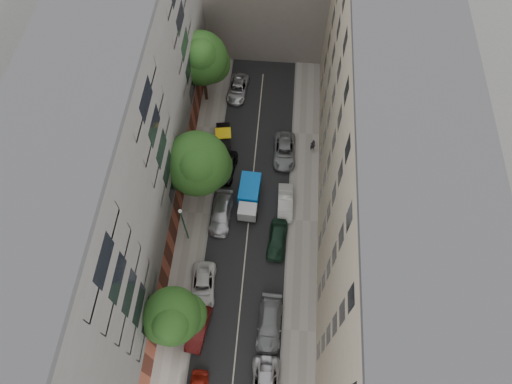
# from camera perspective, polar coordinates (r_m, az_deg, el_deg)

# --- Properties ---
(ground) EXTENTS (120.00, 120.00, 0.00)m
(ground) POSITION_cam_1_polar(r_m,az_deg,el_deg) (46.67, -0.88, -3.16)
(ground) COLOR #4C4C49
(ground) RESTS_ON ground
(road_surface) EXTENTS (8.00, 44.00, 0.02)m
(road_surface) POSITION_cam_1_polar(r_m,az_deg,el_deg) (46.66, -0.88, -3.16)
(road_surface) COLOR black
(road_surface) RESTS_ON ground
(sidewalk_left) EXTENTS (3.00, 44.00, 0.15)m
(sidewalk_left) POSITION_cam_1_polar(r_m,az_deg,el_deg) (47.20, -7.55, -2.61)
(sidewalk_left) COLOR gray
(sidewalk_left) RESTS_ON ground
(sidewalk_right) EXTENTS (3.00, 44.00, 0.15)m
(sidewalk_right) POSITION_cam_1_polar(r_m,az_deg,el_deg) (46.64, 5.88, -3.59)
(sidewalk_right) COLOR gray
(sidewalk_right) RESTS_ON ground
(building_left) EXTENTS (8.00, 44.00, 20.00)m
(building_left) POSITION_cam_1_polar(r_m,az_deg,el_deg) (40.20, -16.94, 4.48)
(building_left) COLOR #4D4B48
(building_left) RESTS_ON ground
(building_right) EXTENTS (8.00, 44.00, 20.00)m
(building_right) POSITION_cam_1_polar(r_m,az_deg,el_deg) (38.87, 15.30, 2.35)
(building_right) COLOR #B3A68B
(building_right) RESTS_ON ground
(tarp_truck) EXTENTS (2.15, 4.99, 2.27)m
(tarp_truck) POSITION_cam_1_polar(r_m,az_deg,el_deg) (46.37, -0.87, -0.55)
(tarp_truck) COLOR black
(tarp_truck) RESTS_ON ground
(car_left_1) EXTENTS (2.04, 4.37, 1.39)m
(car_left_1) POSITION_cam_1_polar(r_m,az_deg,el_deg) (42.45, -7.22, -16.60)
(car_left_1) COLOR #4C0F0F
(car_left_1) RESTS_ON ground
(car_left_2) EXTENTS (2.51, 4.90, 1.32)m
(car_left_2) POSITION_cam_1_polar(r_m,az_deg,el_deg) (43.49, -6.65, -11.61)
(car_left_2) COLOR silver
(car_left_2) RESTS_ON ground
(car_left_3) EXTENTS (2.24, 5.06, 1.44)m
(car_left_3) POSITION_cam_1_polar(r_m,az_deg,el_deg) (46.16, -4.38, -2.72)
(car_left_3) COLOR #B1B1B6
(car_left_3) RESTS_ON ground
(car_left_4) EXTENTS (2.14, 4.34, 1.43)m
(car_left_4) POSITION_cam_1_polar(r_m,az_deg,el_deg) (48.91, -3.60, 3.11)
(car_left_4) COLOR black
(car_left_4) RESTS_ON ground
(car_left_5) EXTENTS (2.20, 4.58, 1.45)m
(car_left_5) POSITION_cam_1_polar(r_m,az_deg,el_deg) (51.00, -4.05, 6.57)
(car_left_5) COLOR black
(car_left_5) RESTS_ON ground
(car_left_6) EXTENTS (2.53, 4.88, 1.31)m
(car_left_6) POSITION_cam_1_polar(r_m,az_deg,el_deg) (55.73, -2.28, 12.78)
(car_left_6) COLOR #B0B1B5
(car_left_6) RESTS_ON ground
(car_right_1) EXTENTS (2.24, 5.25, 1.51)m
(car_right_1) POSITION_cam_1_polar(r_m,az_deg,el_deg) (42.19, 1.71, -16.18)
(car_right_1) COLOR slate
(car_right_1) RESTS_ON ground
(car_right_2) EXTENTS (2.09, 4.55, 1.51)m
(car_right_2) POSITION_cam_1_polar(r_m,az_deg,el_deg) (44.83, 2.66, -5.97)
(car_right_2) COLOR #153020
(car_right_2) RESTS_ON ground
(car_right_3) EXTENTS (1.63, 4.35, 1.42)m
(car_right_3) POSITION_cam_1_polar(r_m,az_deg,el_deg) (46.73, 3.68, -1.34)
(car_right_3) COLOR silver
(car_right_3) RESTS_ON ground
(car_right_4) EXTENTS (2.46, 5.11, 1.40)m
(car_right_4) POSITION_cam_1_polar(r_m,az_deg,el_deg) (50.08, 3.55, 5.12)
(car_right_4) COLOR gray
(car_right_4) RESTS_ON ground
(tree_near) EXTENTS (5.00, 4.68, 7.98)m
(tree_near) POSITION_cam_1_polar(r_m,az_deg,el_deg) (38.01, -10.28, -15.22)
(tree_near) COLOR #382619
(tree_near) RESTS_ON sidewalk_left
(tree_mid) EXTENTS (6.33, 6.21, 9.03)m
(tree_mid) POSITION_cam_1_polar(r_m,az_deg,el_deg) (43.06, -7.20, 3.30)
(tree_mid) COLOR #382619
(tree_mid) RESTS_ON sidewalk_left
(tree_far) EXTENTS (5.98, 5.81, 9.44)m
(tree_far) POSITION_cam_1_polar(r_m,az_deg,el_deg) (51.07, -6.76, 16.04)
(tree_far) COLOR #382619
(tree_far) RESTS_ON sidewalk_left
(lamp_post) EXTENTS (0.36, 0.36, 5.99)m
(lamp_post) POSITION_cam_1_polar(r_m,az_deg,el_deg) (42.67, -9.09, -3.66)
(lamp_post) COLOR #185637
(lamp_post) RESTS_ON sidewalk_left
(pedestrian) EXTENTS (0.70, 0.59, 1.64)m
(pedestrian) POSITION_cam_1_polar(r_m,az_deg,el_deg) (50.53, 7.10, 5.88)
(pedestrian) COLOR black
(pedestrian) RESTS_ON sidewalk_right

